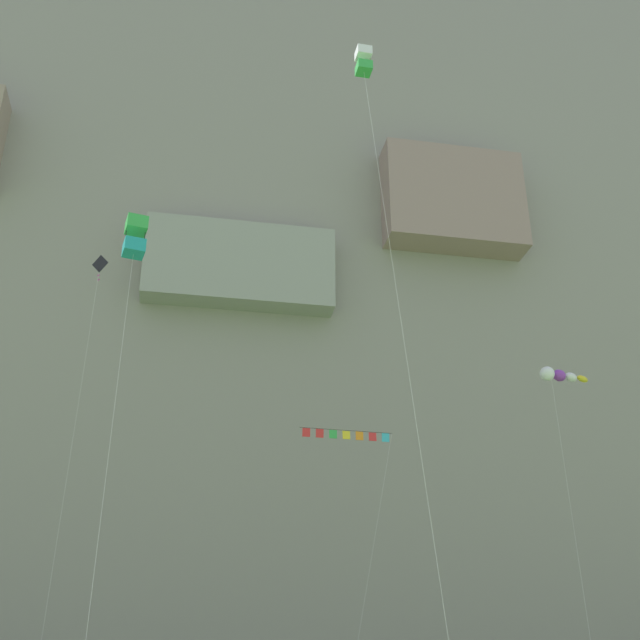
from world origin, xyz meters
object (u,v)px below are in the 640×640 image
(kite_box_upper_mid, at_px, (364,63))
(kite_banner_high_center, at_px, (347,443))
(kite_box_high_right, at_px, (135,237))
(kite_diamond_mid_right, at_px, (95,294))
(kite_windsock_high_left, at_px, (558,376))

(kite_box_upper_mid, xyz_separation_m, kite_banner_high_center, (2.07, 15.08, -16.73))
(kite_box_high_right, relative_size, kite_banner_high_center, 1.39)
(kite_box_high_right, distance_m, kite_box_upper_mid, 15.47)
(kite_diamond_mid_right, relative_size, kite_banner_high_center, 1.62)
(kite_diamond_mid_right, relative_size, kite_windsock_high_left, 1.36)
(kite_banner_high_center, bearing_deg, kite_box_upper_mid, -97.82)
(kite_diamond_mid_right, height_order, kite_box_upper_mid, kite_box_upper_mid)
(kite_box_high_right, xyz_separation_m, kite_banner_high_center, (13.38, 10.69, -7.13))
(kite_windsock_high_left, height_order, kite_banner_high_center, kite_windsock_high_left)
(kite_box_upper_mid, distance_m, kite_banner_high_center, 22.61)
(kite_box_high_right, height_order, kite_windsock_high_left, kite_box_high_right)
(kite_box_high_right, height_order, kite_box_upper_mid, kite_box_upper_mid)
(kite_banner_high_center, bearing_deg, kite_windsock_high_left, -17.24)
(kite_diamond_mid_right, bearing_deg, kite_windsock_high_left, -9.03)
(kite_box_upper_mid, relative_size, kite_banner_high_center, 1.90)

